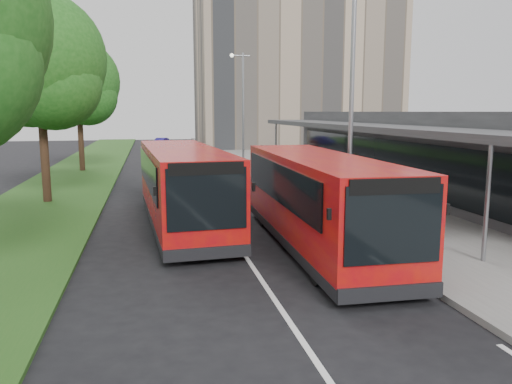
# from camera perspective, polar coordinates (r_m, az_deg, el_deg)

# --- Properties ---
(ground) EXTENTS (120.00, 120.00, 0.00)m
(ground) POSITION_cam_1_polar(r_m,az_deg,el_deg) (14.83, -1.81, -6.48)
(ground) COLOR black
(ground) RESTS_ON ground
(pavement) EXTENTS (5.00, 80.00, 0.15)m
(pavement) POSITION_cam_1_polar(r_m,az_deg,el_deg) (35.32, 2.01, 2.79)
(pavement) COLOR slate
(pavement) RESTS_ON ground
(grass_verge) EXTENTS (5.00, 80.00, 0.10)m
(grass_verge) POSITION_cam_1_polar(r_m,az_deg,el_deg) (34.57, -19.40, 2.09)
(grass_verge) COLOR #244F19
(grass_verge) RESTS_ON ground
(lane_centre_line) EXTENTS (0.12, 70.00, 0.01)m
(lane_centre_line) POSITION_cam_1_polar(r_m,az_deg,el_deg) (29.43, -7.00, 1.30)
(lane_centre_line) COLOR silver
(lane_centre_line) RESTS_ON ground
(kerb_dashes) EXTENTS (0.12, 56.00, 0.01)m
(kerb_dashes) POSITION_cam_1_polar(r_m,az_deg,el_deg) (33.80, -2.03, 2.38)
(kerb_dashes) COLOR silver
(kerb_dashes) RESTS_ON ground
(office_block) EXTENTS (22.00, 12.00, 18.00)m
(office_block) POSITION_cam_1_polar(r_m,az_deg,el_deg) (58.65, 4.52, 14.03)
(office_block) COLOR tan
(office_block) RESTS_ON ground
(station_building) EXTENTS (7.70, 26.00, 4.00)m
(station_building) POSITION_cam_1_polar(r_m,az_deg,el_deg) (25.87, 19.21, 4.32)
(station_building) COLOR #2E2E30
(station_building) RESTS_ON ground
(tree_mid) EXTENTS (5.61, 5.61, 9.02)m
(tree_mid) POSITION_cam_1_polar(r_m,az_deg,el_deg) (23.61, -23.58, 12.86)
(tree_mid) COLOR #372116
(tree_mid) RESTS_ON ground
(tree_far) EXTENTS (5.40, 5.40, 8.68)m
(tree_far) POSITION_cam_1_polar(r_m,az_deg,el_deg) (35.43, -19.69, 11.25)
(tree_far) COLOR #372116
(tree_far) RESTS_ON ground
(lamp_post_near) EXTENTS (1.44, 0.28, 8.00)m
(lamp_post_near) POSITION_cam_1_polar(r_m,az_deg,el_deg) (17.38, 10.63, 11.39)
(lamp_post_near) COLOR gray
(lamp_post_near) RESTS_ON pavement
(lamp_post_far) EXTENTS (1.44, 0.28, 8.00)m
(lamp_post_far) POSITION_cam_1_polar(r_m,az_deg,el_deg) (36.66, -1.62, 10.29)
(lamp_post_far) COLOR gray
(lamp_post_far) RESTS_ON pavement
(bus_main) EXTENTS (2.67, 9.74, 2.74)m
(bus_main) POSITION_cam_1_polar(r_m,az_deg,el_deg) (14.71, 7.11, -1.06)
(bus_main) COLOR #B31809
(bus_main) RESTS_ON ground
(bus_second) EXTENTS (3.09, 9.90, 2.76)m
(bus_second) POSITION_cam_1_polar(r_m,az_deg,el_deg) (17.56, -8.36, 0.62)
(bus_second) COLOR #B31809
(bus_second) RESTS_ON ground
(litter_bin) EXTENTS (0.68, 0.68, 0.96)m
(litter_bin) POSITION_cam_1_polar(r_m,az_deg,el_deg) (26.14, 6.69, 1.70)
(litter_bin) COLOR #322514
(litter_bin) RESTS_ON pavement
(bollard) EXTENTS (0.19, 0.19, 0.93)m
(bollard) POSITION_cam_1_polar(r_m,az_deg,el_deg) (34.21, 0.88, 3.50)
(bollard) COLOR #E7A20C
(bollard) RESTS_ON pavement
(car_near) EXTENTS (1.81, 3.22, 1.03)m
(car_near) POSITION_cam_1_polar(r_m,az_deg,el_deg) (52.65, -7.12, 5.31)
(car_near) COLOR #560C0E
(car_near) RESTS_ON ground
(car_far) EXTENTS (2.34, 3.39, 1.06)m
(car_far) POSITION_cam_1_polar(r_m,az_deg,el_deg) (58.07, -10.83, 5.58)
(car_far) COLOR navy
(car_far) RESTS_ON ground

